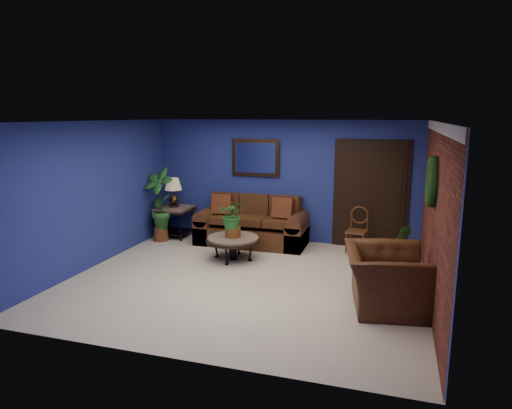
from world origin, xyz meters
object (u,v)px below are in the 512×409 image
(end_table, at_px, (174,214))
(table_lamp, at_px, (173,189))
(coffee_table, at_px, (233,240))
(sofa, at_px, (253,227))
(side_chair, at_px, (358,227))
(armchair, at_px, (386,279))

(end_table, xyz_separation_m, table_lamp, (-0.00, 0.00, 0.54))
(table_lamp, bearing_deg, coffee_table, -32.59)
(sofa, bearing_deg, side_chair, 0.83)
(sofa, bearing_deg, end_table, -178.91)
(coffee_table, height_order, side_chair, side_chair)
(coffee_table, relative_size, side_chair, 1.13)
(coffee_table, bearing_deg, end_table, 147.41)
(coffee_table, bearing_deg, sofa, 89.14)
(coffee_table, distance_m, table_lamp, 2.18)
(side_chair, xyz_separation_m, armchair, (0.59, -2.52, -0.09))
(sofa, distance_m, armchair, 3.66)
(table_lamp, height_order, side_chair, table_lamp)
(coffee_table, xyz_separation_m, table_lamp, (-1.74, 1.11, 0.68))
(sofa, distance_m, side_chair, 2.11)
(sofa, relative_size, end_table, 3.06)
(end_table, relative_size, armchair, 0.58)
(armchair, bearing_deg, end_table, 51.79)
(table_lamp, relative_size, side_chair, 0.69)
(table_lamp, distance_m, side_chair, 3.90)
(sofa, xyz_separation_m, armchair, (2.69, -2.49, 0.08))
(side_chair, distance_m, armchair, 2.59)
(end_table, height_order, armchair, armchair)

